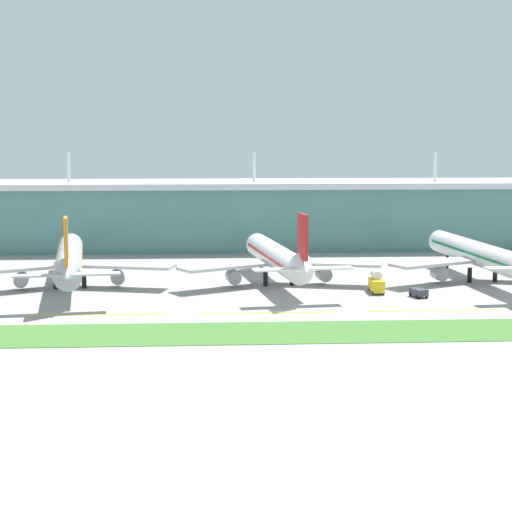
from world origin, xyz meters
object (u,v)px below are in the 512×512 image
Objects in this scene: airliner_near at (69,260)px; airliner_far at (481,255)px; airliner_middle at (278,258)px; fuel_truck at (376,283)px; pushback_tug at (419,292)px.

airliner_far is (97.44, 2.81, -0.00)m from airliner_near.
airliner_middle is at bearing 1.21° from airliner_near.
fuel_truck is (21.18, -11.89, -4.18)m from airliner_middle.
airliner_middle is 24.64m from fuel_truck.
fuel_truck is (-8.07, 6.32, 1.16)m from pushback_tug.
airliner_near is 9.17× the size of fuel_truck.
fuel_truck is (69.47, -10.87, -4.19)m from airliner_near.
airliner_middle reaches higher than fuel_truck.
airliner_near reaches higher than pushback_tug.
fuel_truck is at bearing -29.31° from airliner_middle.
airliner_far is 31.42m from fuel_truck.
airliner_near is at bearing -178.79° from airliner_middle.
airliner_far is at bearing 26.07° from fuel_truck.
airliner_far is (49.15, 1.79, 0.01)m from airliner_middle.
airliner_middle is at bearing 148.08° from pushback_tug.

